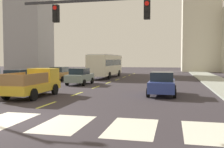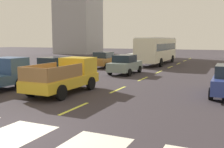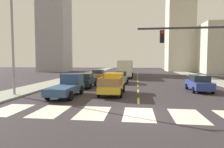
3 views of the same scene
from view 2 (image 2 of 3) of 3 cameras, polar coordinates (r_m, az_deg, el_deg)
The scene contains 16 objects.
ground_plane at distance 9.18m, azimuth -21.91°, elevation -12.69°, with size 160.00×160.00×0.00m, color #332E33.
sidewalk_left at distance 30.29m, azimuth -13.10°, elevation 1.50°, with size 3.48×110.00×0.15m, color #9A9F92.
crosswalk_stripe_3 at distance 9.18m, azimuth -21.91°, elevation -12.66°, with size 1.83×3.20×0.01m, color silver.
lane_dash_0 at distance 12.14m, azimuth -8.07°, elevation -7.32°, with size 0.16×2.40×0.01m, color #D2D442.
lane_dash_1 at distance 16.47m, azimuth 1.31°, elevation -3.36°, with size 0.16×2.40×0.01m, color #D2D442.
lane_dash_2 at distance 21.10m, azimuth 6.64°, elevation -1.04°, with size 0.16×2.40×0.01m, color #D2D442.
lane_dash_3 at distance 25.87m, azimuth 10.03°, elevation 0.44°, with size 0.16×2.40×0.01m, color #D2D442.
lane_dash_4 at distance 30.71m, azimuth 12.36°, elevation 1.46°, with size 0.16×2.40×0.01m, color #D2D442.
lane_dash_5 at distance 35.60m, azimuth 14.05°, elevation 2.20°, with size 0.16×2.40×0.01m, color #D2D442.
lane_dash_6 at distance 40.51m, azimuth 15.34°, elevation 2.76°, with size 0.16×2.40×0.01m, color #D2D442.
lane_dash_7 at distance 45.44m, azimuth 16.35°, elevation 3.19°, with size 0.16×2.40×0.01m, color #D2D442.
pickup_stakebed at distance 15.87m, azimuth -9.61°, elevation -0.46°, with size 2.18×5.20×1.96m.
city_bus at distance 33.88m, azimuth 9.64°, elevation 5.37°, with size 2.72×10.80×3.32m.
sedan_near_left at distance 29.61m, azimuth -1.71°, elevation 3.08°, with size 2.02×4.40×1.72m.
sedan_far at distance 24.00m, azimuth 2.83°, elevation 2.07°, with size 2.02×4.40×1.72m.
sedan_mid at distance 21.32m, azimuth -12.10°, elevation 1.25°, with size 2.02×4.40×1.72m.
Camera 2 is at (6.34, -5.89, 3.06)m, focal length 42.69 mm.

